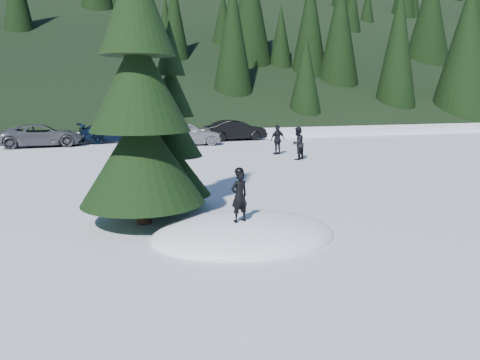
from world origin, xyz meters
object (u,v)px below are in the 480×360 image
object	(u,v)px
car_3	(115,132)
adult_0	(297,143)
adult_1	(278,140)
car_5	(236,130)
spruce_tall	(139,95)
spruce_short	(172,137)
child_skier	(239,196)
car_2	(42,135)
car_4	(187,134)

from	to	relation	value
car_3	adult_0	bearing A→B (deg)	-153.07
adult_1	car_5	bearing A→B (deg)	-105.71
spruce_tall	adult_1	xyz separation A→B (m)	(8.26, 11.65, -2.51)
spruce_tall	car_3	distance (m)	20.81
spruce_tall	spruce_short	xyz separation A→B (m)	(1.00, 1.40, -1.22)
adult_0	adult_1	distance (m)	2.16
adult_1	car_3	distance (m)	12.22
spruce_tall	child_skier	distance (m)	3.69
child_skier	car_2	world-z (taller)	child_skier
car_4	car_5	bearing A→B (deg)	-62.85
adult_1	car_3	size ratio (longest dim) A/B	0.34
spruce_short	child_skier	bearing A→B (deg)	-74.80
adult_1	car_5	distance (m)	7.82
child_skier	car_4	xyz separation A→B (m)	(2.35, 19.52, -0.34)
child_skier	car_3	distance (m)	22.90
spruce_short	adult_0	size ratio (longest dim) A/B	3.24
child_skier	adult_0	xyz separation A→B (m)	(6.54, 11.68, -0.24)
child_skier	car_3	xyz separation A→B (m)	(-1.99, 22.81, -0.38)
adult_0	car_2	size ratio (longest dim) A/B	0.33
spruce_short	car_4	xyz separation A→B (m)	(3.32, 15.95, -1.37)
child_skier	car_5	xyz separation A→B (m)	(6.17, 21.64, -0.37)
car_3	car_2	bearing A→B (deg)	95.10
adult_0	adult_1	xyz separation A→B (m)	(-0.24, 2.14, -0.01)
spruce_short	car_3	distance (m)	19.32
adult_1	car_4	world-z (taller)	adult_1
spruce_short	car_2	size ratio (longest dim) A/B	1.07
spruce_short	adult_0	bearing A→B (deg)	47.23
child_skier	car_5	size ratio (longest dim) A/B	0.28
spruce_tall	car_4	distance (m)	18.07
adult_1	spruce_short	bearing A→B (deg)	38.08
car_3	spruce_tall	bearing A→B (deg)	169.53
spruce_short	car_5	distance (m)	19.48
spruce_short	child_skier	size ratio (longest dim) A/B	4.54
car_2	car_5	world-z (taller)	car_5
adult_0	adult_1	world-z (taller)	adult_0
adult_1	adult_0	bearing A→B (deg)	79.89
adult_0	spruce_short	bearing A→B (deg)	10.49
car_4	spruce_short	bearing A→B (deg)	166.30
spruce_short	car_4	distance (m)	16.35
spruce_short	adult_0	distance (m)	11.13
spruce_tall	car_5	xyz separation A→B (m)	(8.14, 19.48, -2.61)
spruce_tall	car_2	xyz separation A→B (m)	(-4.49, 19.39, -2.62)
car_2	car_3	bearing A→B (deg)	-79.27
spruce_tall	adult_1	world-z (taller)	spruce_tall
spruce_tall	adult_0	distance (m)	13.00
spruce_tall	car_3	size ratio (longest dim) A/B	1.82
child_skier	car_2	size ratio (longest dim) A/B	0.24
child_skier	car_2	xyz separation A→B (m)	(-6.46, 21.56, -0.37)
child_skier	car_4	bearing A→B (deg)	-113.89
spruce_short	adult_1	bearing A→B (deg)	54.70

